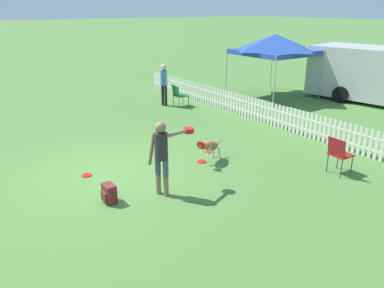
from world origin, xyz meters
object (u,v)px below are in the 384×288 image
equipment_trailer (369,73)px  backpack_on_grass (109,194)px  folding_chair_blue_left (179,94)px  canopy_tent_main (275,44)px  leaping_dog (210,146)px  frisbee_near_dog (202,161)px  handler_person (163,149)px  frisbee_near_handler (210,152)px  spectator_standing (164,81)px  folding_chair_center (339,152)px  frisbee_midfield (87,175)px

equipment_trailer → backpack_on_grass: bearing=-90.5°
folding_chair_blue_left → canopy_tent_main: 4.79m
leaping_dog → frisbee_near_dog: size_ratio=4.77×
backpack_on_grass → folding_chair_blue_left: folding_chair_blue_left is taller
handler_person → frisbee_near_handler: handler_person is taller
frisbee_near_dog → leaping_dog: bearing=51.6°
equipment_trailer → spectator_standing: bearing=-128.4°
folding_chair_center → canopy_tent_main: bearing=-33.6°
folding_chair_blue_left → equipment_trailer: size_ratio=0.16×
handler_person → canopy_tent_main: canopy_tent_main is taller
backpack_on_grass → folding_chair_center: size_ratio=0.43×
frisbee_near_handler → canopy_tent_main: (-3.77, 6.42, 2.29)m
frisbee_midfield → canopy_tent_main: 10.59m
frisbee_midfield → spectator_standing: size_ratio=0.14×
backpack_on_grass → spectator_standing: spectator_standing is taller
handler_person → equipment_trailer: 11.91m
folding_chair_blue_left → canopy_tent_main: bearing=-98.4°
leaping_dog → frisbee_midfield: 3.14m
handler_person → frisbee_near_dog: handler_person is taller
frisbee_midfield → equipment_trailer: (-0.54, 12.71, 1.18)m
frisbee_near_handler → frisbee_midfield: size_ratio=1.00×
equipment_trailer → handler_person: bearing=-88.0°
folding_chair_center → canopy_tent_main: 8.41m
folding_chair_blue_left → leaping_dog: bearing=158.6°
frisbee_near_dog → equipment_trailer: 10.12m
spectator_standing → equipment_trailer: (4.19, 7.64, 0.17)m
backpack_on_grass → canopy_tent_main: 11.19m
spectator_standing → canopy_tent_main: bearing=-119.2°
folding_chair_blue_left → folding_chair_center: bearing=-179.3°
folding_chair_center → folding_chair_blue_left: bearing=-1.4°
canopy_tent_main → folding_chair_blue_left: bearing=-102.6°
frisbee_midfield → equipment_trailer: 12.78m
handler_person → spectator_standing: 7.73m
backpack_on_grass → equipment_trailer: 12.99m
leaping_dog → folding_chair_blue_left: size_ratio=1.31×
handler_person → backpack_on_grass: handler_person is taller
canopy_tent_main → folding_chair_center: bearing=-35.7°
frisbee_near_handler → leaping_dog: bearing=-38.3°
handler_person → frisbee_near_dog: size_ratio=6.85×
handler_person → frisbee_near_dog: (-0.95, 1.72, -1.02)m
leaping_dog → frisbee_midfield: (-1.05, -2.93, -0.44)m
leaping_dog → canopy_tent_main: 8.34m
folding_chair_blue_left → handler_person: bearing=148.4°
canopy_tent_main → equipment_trailer: (2.75, 2.91, -1.11)m
handler_person → folding_chair_blue_left: size_ratio=1.88×
handler_person → leaping_dog: size_ratio=1.44×
frisbee_near_handler → frisbee_midfield: bearing=-98.1°
folding_chair_center → spectator_standing: bearing=1.6°
frisbee_near_dog → spectator_standing: size_ratio=0.14×
frisbee_near_dog → folding_chair_center: size_ratio=0.26×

